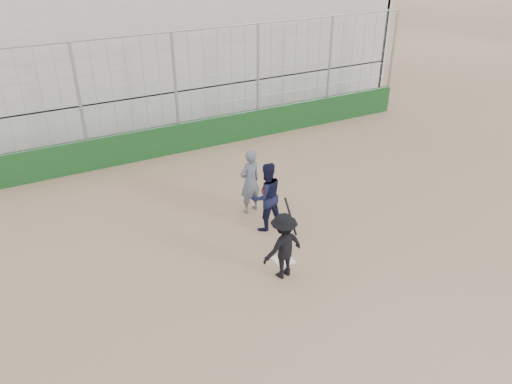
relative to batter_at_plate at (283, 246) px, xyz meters
name	(u,v)px	position (x,y,z in m)	size (l,w,h in m)	color
ground	(284,260)	(0.29, 0.44, -0.79)	(90.00, 90.00, 0.00)	brown
home_plate	(284,260)	(0.29, 0.44, -0.78)	(0.44, 0.44, 0.02)	white
backstop	(179,125)	(0.29, 7.44, 0.17)	(18.10, 0.25, 4.04)	#113614
bleachers	(132,37)	(0.29, 12.39, 2.14)	(20.25, 6.70, 6.98)	#9A9A9A
batter_at_plate	(283,246)	(0.00, 0.00, 0.00)	(1.10, 0.81, 1.75)	black
catcher_crouched	(266,207)	(0.59, 1.85, -0.17)	(0.97, 0.80, 1.24)	black
umpire	(250,185)	(0.62, 2.82, 0.03)	(0.66, 0.43, 1.63)	#4A535E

